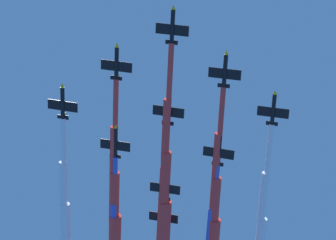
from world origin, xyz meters
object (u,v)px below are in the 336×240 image
(jet_port_inner, at_px, (215,203))
(jet_port_outer, at_px, (66,228))
(jet_port_mid, at_px, (162,232))
(jet_lead, at_px, (165,183))
(jet_starboard_inner, at_px, (115,198))

(jet_port_inner, bearing_deg, jet_port_outer, -14.31)
(jet_port_mid, xyz_separation_m, jet_port_outer, (27.15, -0.51, 1.19))
(jet_lead, distance_m, jet_starboard_inner, 16.01)
(jet_lead, bearing_deg, jet_starboard_inner, -27.56)
(jet_port_mid, relative_size, jet_port_outer, 0.99)
(jet_port_inner, xyz_separation_m, jet_port_outer, (41.36, -10.55, 1.46))
(jet_port_inner, distance_m, jet_port_mid, 17.40)
(jet_lead, bearing_deg, jet_port_inner, -156.86)
(jet_lead, relative_size, jet_starboard_inner, 1.09)
(jet_port_inner, height_order, jet_port_outer, jet_port_outer)
(jet_starboard_inner, xyz_separation_m, jet_port_mid, (-13.59, -8.73, -2.40))
(jet_starboard_inner, distance_m, jet_port_outer, 16.45)
(jet_port_outer, bearing_deg, jet_port_mid, 178.93)
(jet_port_inner, relative_size, jet_port_outer, 1.01)
(jet_port_inner, height_order, jet_starboard_inner, jet_starboard_inner)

